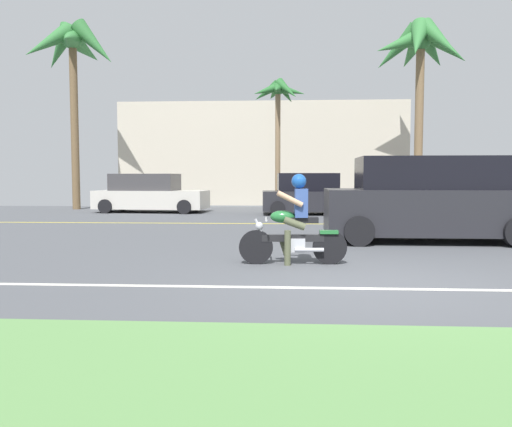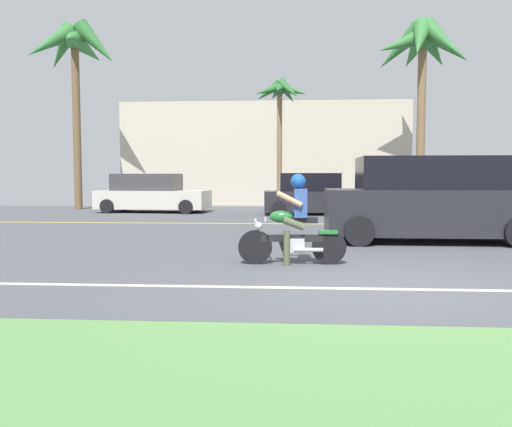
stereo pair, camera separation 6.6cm
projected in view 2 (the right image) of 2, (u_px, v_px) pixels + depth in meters
The scene contains 13 objects.
ground at pixel (346, 253), 10.03m from camera, with size 56.00×30.00×0.04m, color #4C4F54.
grass_median at pixel (479, 426), 2.96m from camera, with size 56.00×3.80×0.06m, color #5B8C4C.
lane_line_near at pixel (373, 289), 6.72m from camera, with size 50.40×0.12×0.01m, color silver.
lane_line_far at pixel (326, 224), 15.94m from camera, with size 50.40×0.12×0.01m, color yellow.
motorcyclist at pixel (293, 226), 8.59m from camera, with size 1.80×0.59×1.50m.
suv_nearby at pixel (430, 201), 11.59m from camera, with size 4.72×2.13×1.90m.
parked_car_0 at pixel (152, 194), 21.28m from camera, with size 4.62×2.25×1.58m.
parked_car_1 at pixel (313, 195), 20.03m from camera, with size 4.03×2.18×1.59m.
parked_car_2 at pixel (488, 196), 17.86m from camera, with size 3.71×1.89×1.70m.
palm_tree_0 at pixel (74, 53), 22.80m from camera, with size 4.17×4.40×8.32m.
palm_tree_1 at pixel (422, 51), 21.79m from camera, with size 4.42×4.39×8.01m.
palm_tree_2 at pixel (280, 98), 22.18m from camera, with size 2.41×2.43×5.65m.
building_far at pixel (265, 155), 27.92m from camera, with size 14.65×4.00×5.24m, color beige.
Camera 2 is at (-1.08, -7.04, 1.46)m, focal length 36.37 mm.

